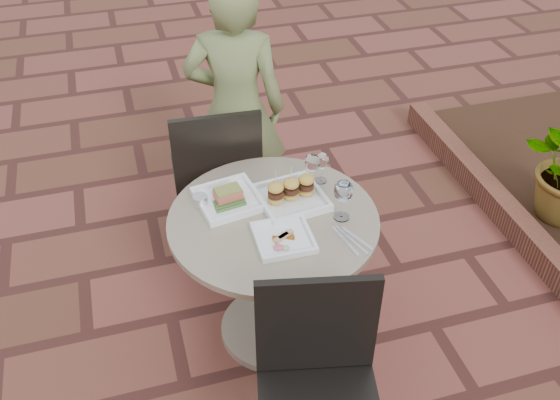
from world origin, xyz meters
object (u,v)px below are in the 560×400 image
object	(u,v)px
cafe_table	(274,260)
diner	(236,110)
chair_near	(318,376)
plate_tuna	(283,238)
chair_far	(217,169)
plate_sliders	(291,193)
plate_salmon	(228,198)

from	to	relation	value
cafe_table	diner	xyz separation A→B (m)	(0.05, 0.90, 0.25)
cafe_table	chair_near	xyz separation A→B (m)	(-0.02, -0.68, 0.07)
chair_near	plate_tuna	size ratio (longest dim) A/B	3.98
diner	plate_tuna	xyz separation A→B (m)	(-0.05, -1.05, 0.01)
cafe_table	chair_far	xyz separation A→B (m)	(-0.12, 0.66, 0.07)
chair_far	plate_sliders	world-z (taller)	chair_far
chair_far	plate_tuna	size ratio (longest dim) A/B	3.98
chair_near	plate_tuna	world-z (taller)	chair_near
chair_near	diner	distance (m)	1.60
chair_near	diner	xyz separation A→B (m)	(0.07, 1.59, 0.19)
plate_salmon	chair_far	bearing A→B (deg)	85.57
diner	plate_sliders	xyz separation A→B (m)	(0.06, -0.81, 0.03)
cafe_table	diner	size ratio (longest dim) A/B	0.61
chair_near	chair_far	bearing A→B (deg)	106.34
chair_far	diner	distance (m)	0.35
diner	plate_sliders	world-z (taller)	diner
plate_salmon	plate_sliders	bearing A→B (deg)	-14.03
cafe_table	plate_tuna	distance (m)	0.30
diner	plate_tuna	world-z (taller)	diner
chair_near	plate_tuna	xyz separation A→B (m)	(0.03, 0.53, 0.19)
cafe_table	chair_far	size ratio (longest dim) A/B	0.97
plate_sliders	plate_tuna	bearing A→B (deg)	-113.67
cafe_table	plate_sliders	bearing A→B (deg)	40.54
chair_near	plate_sliders	world-z (taller)	chair_near
chair_far	chair_near	world-z (taller)	same
plate_sliders	plate_tuna	xyz separation A→B (m)	(-0.10, -0.24, -0.03)
chair_far	plate_salmon	distance (m)	0.54
cafe_table	chair_near	world-z (taller)	chair_near
chair_near	plate_sliders	size ratio (longest dim) A/B	3.00
plate_salmon	plate_tuna	bearing A→B (deg)	-62.15
chair_near	diner	bearing A→B (deg)	99.70
chair_near	diner	world-z (taller)	diner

